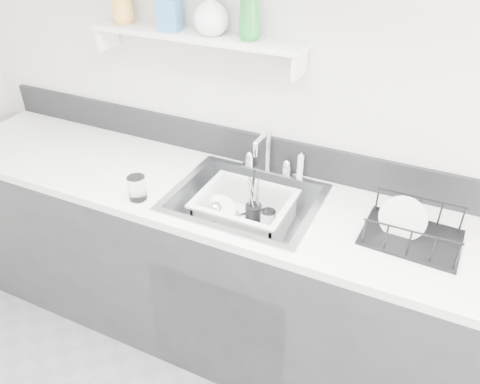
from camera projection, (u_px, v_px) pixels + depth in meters
The scene contains 18 objects.
room_shell at pixel (90, 92), 1.01m from camera, with size 3.50×3.00×2.60m.
counter_run at pixel (244, 276), 2.29m from camera, with size 3.20×0.62×0.92m.
backsplash at pixel (272, 152), 2.22m from camera, with size 3.20×0.02×0.16m, color black.
sink at pixel (245, 215), 2.09m from camera, with size 0.64×0.52×0.20m, color silver, non-canonical shape.
faucet at pixel (267, 161), 2.19m from camera, with size 0.26×0.18×0.23m.
side_sprayer at pixel (300, 165), 2.13m from camera, with size 0.03×0.03×0.14m, color silver.
wall_shelf at pixel (195, 38), 2.01m from camera, with size 1.00×0.16×0.12m.
wash_tub at pixel (245, 212), 2.10m from camera, with size 0.41×0.33×0.16m, color silver, non-canonical shape.
plate_stack at pixel (217, 217), 2.14m from camera, with size 0.23×0.22×0.09m.
utensil_cup at pixel (253, 212), 2.11m from camera, with size 0.07×0.07×0.25m.
ladle at pixel (225, 219), 2.10m from camera, with size 0.27×0.10×0.08m, color silver, non-canonical shape.
tumbler_in_tub at pixel (268, 221), 2.07m from camera, with size 0.07×0.07×0.10m, color white.
tumbler_counter at pixel (137, 188), 2.00m from camera, with size 0.08×0.08×0.11m, color white.
dish_rack at pixel (414, 225), 1.77m from camera, with size 0.36×0.27×0.13m, color black, non-canonical shape.
bowl_small at pixel (257, 239), 2.01m from camera, with size 0.12×0.12×0.04m, color white.
soap_bottle_b at pixel (170, 7), 1.99m from camera, with size 0.09×0.09×0.20m, color #3876B5.
soap_bottle_c at pixel (211, 12), 1.92m from camera, with size 0.15×0.15×0.19m, color white.
soap_bottle_d at pixel (249, 11), 1.85m from camera, with size 0.09×0.09×0.23m, color #1C7C29.
Camera 1 is at (0.71, -0.35, 2.05)m, focal length 35.00 mm.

